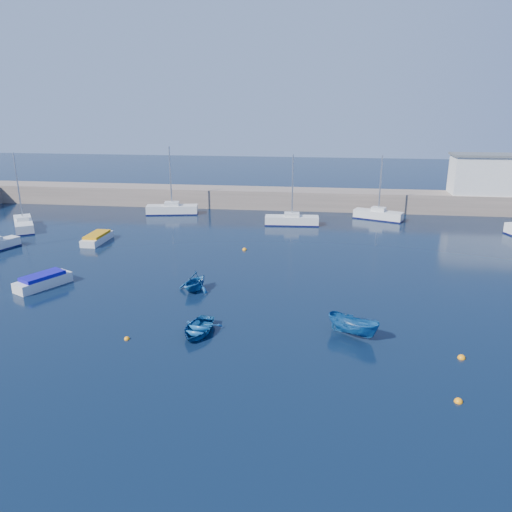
# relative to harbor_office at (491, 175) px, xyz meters

# --- Properties ---
(ground) EXTENTS (220.00, 220.00, 0.00)m
(ground) POSITION_rel_harbor_office_xyz_m (-30.00, -46.00, -5.10)
(ground) COLOR black
(ground) RESTS_ON ground
(back_wall) EXTENTS (96.00, 4.50, 2.60)m
(back_wall) POSITION_rel_harbor_office_xyz_m (-30.00, 0.00, -3.80)
(back_wall) COLOR #7E6D60
(back_wall) RESTS_ON ground
(harbor_office) EXTENTS (10.00, 4.00, 5.00)m
(harbor_office) POSITION_rel_harbor_office_xyz_m (0.00, 0.00, 0.00)
(harbor_office) COLOR silver
(harbor_office) RESTS_ON back_wall
(sailboat_4) EXTENTS (5.40, 6.74, 8.97)m
(sailboat_4) POSITION_rel_harbor_office_xyz_m (-57.26, -16.09, -4.48)
(sailboat_4) COLOR silver
(sailboat_4) RESTS_ON ground
(sailboat_5) EXTENTS (6.98, 3.07, 8.95)m
(sailboat_5) POSITION_rel_harbor_office_xyz_m (-42.02, -6.00, -4.44)
(sailboat_5) COLOR silver
(sailboat_5) RESTS_ON ground
(sailboat_6) EXTENTS (6.61, 2.20, 8.57)m
(sailboat_6) POSITION_rel_harbor_office_xyz_m (-25.72, -9.96, -4.50)
(sailboat_6) COLOR silver
(sailboat_6) RESTS_ON ground
(sailboat_7) EXTENTS (6.30, 3.90, 8.16)m
(sailboat_7) POSITION_rel_harbor_office_xyz_m (-14.91, -5.75, -4.47)
(sailboat_7) COLOR silver
(sailboat_7) RESTS_ON ground
(motorboat_1) EXTENTS (3.56, 4.76, 1.12)m
(motorboat_1) POSITION_rel_harbor_office_xyz_m (-44.82, -33.73, -4.58)
(motorboat_1) COLOR silver
(motorboat_1) RESTS_ON ground
(motorboat_2) EXTENTS (1.76, 4.80, 0.98)m
(motorboat_2) POSITION_rel_harbor_office_xyz_m (-46.15, -20.37, -4.64)
(motorboat_2) COLOR silver
(motorboat_2) RESTS_ON ground
(dinghy_center) EXTENTS (3.06, 3.97, 0.76)m
(dinghy_center) POSITION_rel_harbor_office_xyz_m (-30.11, -40.52, -4.72)
(dinghy_center) COLOR navy
(dinghy_center) RESTS_ON ground
(dinghy_left) EXTENTS (3.42, 3.68, 1.59)m
(dinghy_left) POSITION_rel_harbor_office_xyz_m (-32.20, -32.97, -4.30)
(dinghy_left) COLOR navy
(dinghy_left) RESTS_ON ground
(dinghy_right) EXTENTS (3.82, 3.02, 1.40)m
(dinghy_right) POSITION_rel_harbor_office_xyz_m (-19.96, -39.55, -4.40)
(dinghy_right) COLOR navy
(dinghy_right) RESTS_ON ground
(buoy_0) EXTENTS (0.38, 0.38, 0.38)m
(buoy_0) POSITION_rel_harbor_office_xyz_m (-34.50, -41.89, -5.10)
(buoy_0) COLOR orange
(buoy_0) RESTS_ON ground
(buoy_1) EXTENTS (0.43, 0.43, 0.43)m
(buoy_1) POSITION_rel_harbor_office_xyz_m (-18.96, -38.37, -5.10)
(buoy_1) COLOR #B20D2B
(buoy_1) RESTS_ON ground
(buoy_2) EXTENTS (0.47, 0.47, 0.47)m
(buoy_2) POSITION_rel_harbor_office_xyz_m (-13.65, -41.71, -5.10)
(buoy_2) COLOR orange
(buoy_2) RESTS_ON ground
(buoy_3) EXTENTS (0.47, 0.47, 0.47)m
(buoy_3) POSITION_rel_harbor_office_xyz_m (-29.90, -21.26, -5.10)
(buoy_3) COLOR orange
(buoy_3) RESTS_ON ground
(buoy_5) EXTENTS (0.44, 0.44, 0.44)m
(buoy_5) POSITION_rel_harbor_office_xyz_m (-14.99, -46.42, -5.10)
(buoy_5) COLOR orange
(buoy_5) RESTS_ON ground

